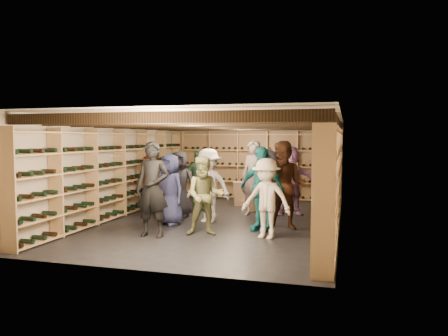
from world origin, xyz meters
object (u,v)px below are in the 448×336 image
(crate_stack_left, at_px, (243,194))
(person_10, at_px, (198,180))
(person_1, at_px, (152,189))
(person_8, at_px, (285,185))
(person_0, at_px, (179,184))
(person_2, at_px, (205,196))
(person_9, at_px, (208,186))
(person_12, at_px, (269,182))
(crate_loose, at_px, (249,203))
(person_5, at_px, (150,183))
(person_3, at_px, (266,198))
(person_11, at_px, (290,180))
(person_7, at_px, (254,178))
(person_6, at_px, (170,189))
(person_4, at_px, (261,189))
(crate_stack_right, at_px, (256,201))

(crate_stack_left, relative_size, person_10, 0.42)
(person_1, height_order, person_8, person_1)
(person_0, xyz_separation_m, person_1, (0.29, -2.17, 0.13))
(person_1, xyz_separation_m, person_2, (0.95, 0.42, -0.15))
(person_9, distance_m, person_12, 1.88)
(crate_loose, relative_size, person_2, 0.32)
(person_5, relative_size, person_12, 0.91)
(person_3, height_order, person_11, person_11)
(person_10, height_order, person_12, person_12)
(person_7, bearing_deg, person_2, -83.08)
(person_6, height_order, person_12, person_12)
(person_4, bearing_deg, crate_stack_right, 127.34)
(crate_loose, xyz_separation_m, person_6, (-1.14, -3.06, 0.71))
(crate_stack_left, height_order, person_8, person_8)
(person_7, xyz_separation_m, person_11, (0.84, 0.47, -0.06))
(person_6, relative_size, person_7, 0.84)
(person_9, bearing_deg, person_1, -98.79)
(person_1, distance_m, person_9, 1.83)
(person_10, bearing_deg, person_4, -66.31)
(person_0, bearing_deg, person_12, 23.03)
(person_0, distance_m, person_2, 2.14)
(person_6, bearing_deg, person_7, 66.47)
(person_8, bearing_deg, person_3, -93.13)
(person_7, bearing_deg, person_3, -53.40)
(person_0, distance_m, person_10, 1.06)
(person_0, relative_size, person_3, 1.05)
(crate_stack_left, height_order, person_0, person_0)
(crate_loose, height_order, person_12, person_12)
(person_10, bearing_deg, crate_loose, 18.94)
(person_10, bearing_deg, person_1, -108.67)
(person_0, distance_m, person_7, 1.84)
(person_9, bearing_deg, person_7, 60.51)
(crate_loose, distance_m, person_3, 4.03)
(person_8, bearing_deg, crate_stack_left, 128.48)
(person_0, height_order, person_12, person_12)
(person_0, relative_size, person_10, 1.01)
(person_9, height_order, person_12, person_9)
(crate_stack_left, bearing_deg, person_3, -70.28)
(person_6, xyz_separation_m, person_10, (-0.05, 2.02, 0.01))
(person_2, relative_size, person_8, 0.84)
(person_8, relative_size, person_9, 1.11)
(person_7, height_order, person_11, person_7)
(person_2, distance_m, person_3, 1.23)
(person_9, bearing_deg, person_3, -28.45)
(person_1, xyz_separation_m, person_10, (-0.19, 3.22, -0.14))
(crate_loose, height_order, person_3, person_3)
(crate_stack_left, distance_m, crate_stack_right, 0.95)
(person_12, bearing_deg, person_2, -93.74)
(person_5, distance_m, person_6, 2.02)
(person_8, distance_m, person_10, 3.13)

